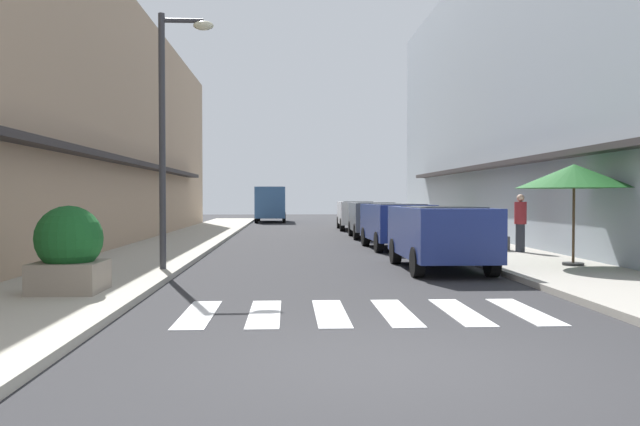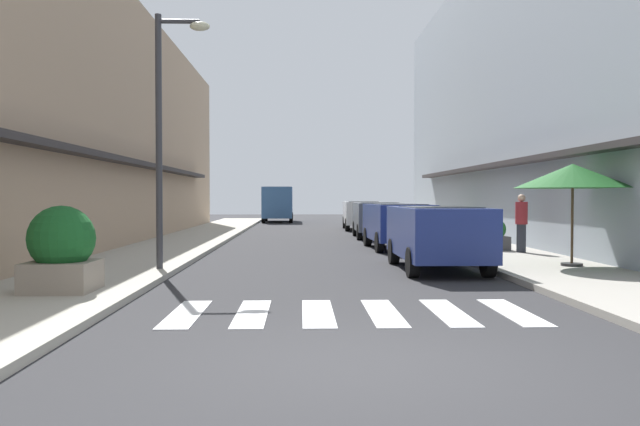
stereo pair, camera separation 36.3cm
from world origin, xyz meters
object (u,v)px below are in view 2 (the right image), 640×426
planter_corner (62,250)px  parked_car_distant (362,212)px  parked_car_mid (398,221)px  delivery_van (278,201)px  pedestrian_walking_near (521,222)px  cafe_umbrella (573,176)px  parked_car_near (437,230)px  street_lamp (167,114)px  parked_car_far (377,216)px  planter_midblock (496,236)px  planter_far (438,222)px

planter_corner → parked_car_distant: bearing=72.0°
parked_car_mid → delivery_van: bearing=101.7°
parked_car_distant → delivery_van: bearing=114.2°
parked_car_distant → planter_corner: bearing=-108.0°
parked_car_mid → pedestrian_walking_near: (3.11, -2.65, 0.06)m
delivery_van → cafe_umbrella: 29.71m
parked_car_near → street_lamp: (-6.04, -0.50, 2.57)m
parked_car_far → planter_midblock: parked_car_far is taller
delivery_van → street_lamp: 29.05m
street_lamp → planter_corner: bearing=-107.9°
parked_car_near → street_lamp: street_lamp is taller
parked_car_distant → cafe_umbrella: 18.56m
parked_car_distant → street_lamp: bearing=-108.1°
parked_car_mid → street_lamp: street_lamp is taller
parked_car_mid → planter_corner: bearing=-126.2°
cafe_umbrella → planter_corner: (-10.15, -3.57, -1.35)m
parked_car_distant → planter_far: parked_car_distant is taller
delivery_van → planter_corner: 32.35m
parked_car_mid → cafe_umbrella: size_ratio=1.54×
street_lamp → cafe_umbrella: bearing=1.7°
parked_car_near → parked_car_distant: bearing=90.0°
street_lamp → planter_midblock: size_ratio=6.03×
parked_car_mid → planter_midblock: (2.64, -1.80, -0.38)m
planter_midblock → parked_car_mid: bearing=145.6°
parked_car_far → street_lamp: 13.68m
parked_car_far → street_lamp: (-6.04, -12.01, 2.57)m
parked_car_far → cafe_umbrella: bearing=-75.5°
parked_car_mid → parked_car_distant: same height
delivery_van → parked_car_distant: bearing=-65.8°
parked_car_far → parked_car_distant: 6.53m
planter_corner → planter_far: size_ratio=1.25×
delivery_van → cafe_umbrella: size_ratio=2.07×
street_lamp → parked_car_mid: bearing=46.7°
parked_car_mid → parked_car_near: bearing=-90.0°
cafe_umbrella → planter_corner: size_ratio=1.83×
planter_midblock → planter_far: size_ratio=0.80×
parked_car_far → planter_far: 2.52m
delivery_van → street_lamp: (-1.37, -28.95, 2.08)m
parked_car_far → delivery_van: size_ratio=0.73×
cafe_umbrella → planter_far: 11.69m
parked_car_mid → parked_car_distant: bearing=90.0°
planter_corner → pedestrian_walking_near: (10.22, 7.07, 0.18)m
parked_car_far → delivery_van: 17.58m
parked_car_far → parked_car_near: bearing=-90.0°
delivery_van → planter_corner: bearing=-94.3°
parked_car_distant → parked_car_near: bearing=-90.0°
parked_car_near → pedestrian_walking_near: bearing=46.4°
parked_car_mid → parked_car_distant: (-0.00, 12.12, 0.00)m
parked_car_distant → delivery_van: delivery_van is taller
parked_car_mid → planter_corner: planter_corner is taller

